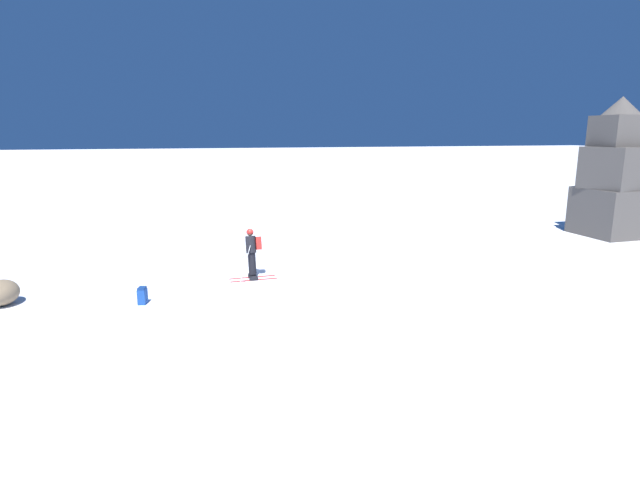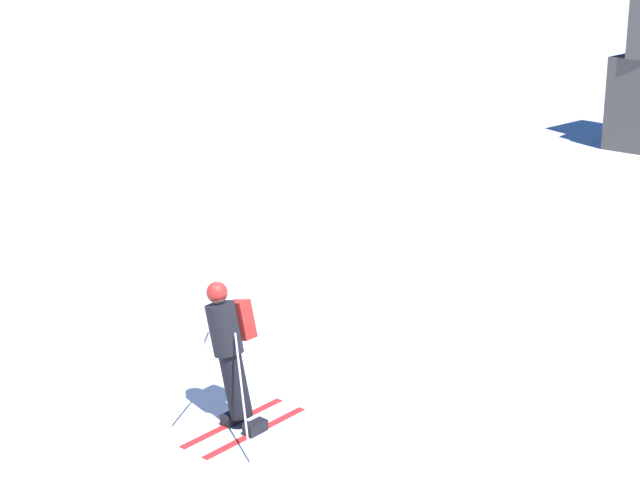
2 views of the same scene
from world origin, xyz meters
name	(u,v)px [view 1 (image 1 of 2)]	position (x,y,z in m)	size (l,w,h in m)	color
ground_plane	(252,278)	(0.00, 0.00, 0.00)	(300.00, 300.00, 0.00)	white
skier	(252,251)	(-0.06, 0.03, 0.92)	(1.29, 1.59, 1.69)	red
rock_pillar	(613,179)	(-2.46, 17.48, 2.71)	(2.83, 2.49, 6.47)	#4C4742
spare_backpack	(142,296)	(1.80, -3.44, 0.24)	(0.34, 0.29, 0.50)	#194293
exposed_boulder_0	(1,293)	(0.78, -7.33, 0.36)	(1.12, 0.95, 0.73)	#7A664C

